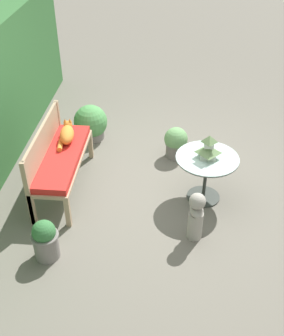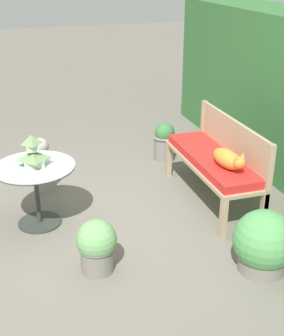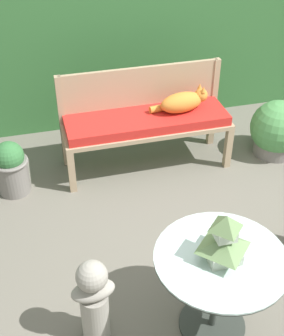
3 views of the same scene
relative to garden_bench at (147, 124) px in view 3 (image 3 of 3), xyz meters
The scene contains 10 objects.
ground 1.33m from the garden_bench, 80.80° to the right, with size 30.00×30.00×0.00m, color #666056.
foliage_hedge_back 1.43m from the garden_bench, 81.47° to the left, with size 6.40×0.94×1.89m, color #336633.
garden_bench is the anchor object (origin of this frame).
bench_backrest 0.30m from the garden_bench, 90.00° to the left, with size 1.53×0.06×0.91m.
cat 0.38m from the garden_bench, ahead, with size 0.54×0.24×0.23m.
patio_table 1.85m from the garden_bench, 91.94° to the right, with size 0.78×0.78×0.64m.
pagoda_birdhouse 1.88m from the garden_bench, 91.94° to the right, with size 0.25×0.25×0.31m.
garden_bust 1.90m from the garden_bench, 114.89° to the right, with size 0.28×0.19×0.64m.
potted_plant_patio_mid 1.30m from the garden_bench, ahead, with size 0.53×0.53×0.55m.
potted_plant_hedge_corner 1.26m from the garden_bench, behind, with size 0.31×0.31×0.50m.
Camera 3 is at (-1.18, -2.31, 2.62)m, focal length 50.00 mm.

